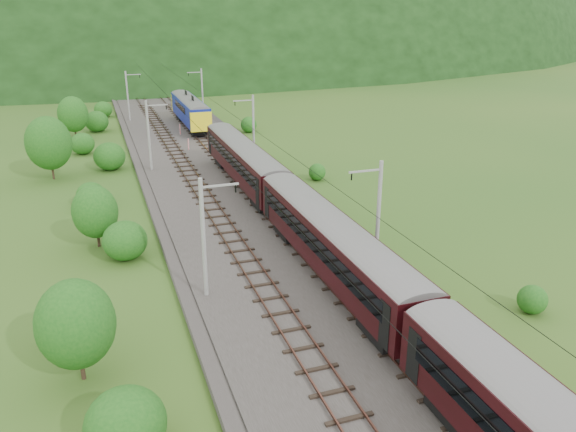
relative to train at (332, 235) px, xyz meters
name	(u,v)px	position (x,y,z in m)	size (l,w,h in m)	color
ground	(295,284)	(-2.40, 0.60, -3.62)	(600.00, 600.00, 0.00)	#2B571B
railbed	(255,231)	(-2.40, 10.60, -3.47)	(14.00, 220.00, 0.30)	#38332D
track_left	(228,232)	(-4.80, 10.60, -3.25)	(2.40, 220.00, 0.27)	#553024
track_right	(282,225)	(0.00, 10.60, -3.25)	(2.40, 220.00, 0.27)	#553024
catenary_left	(149,134)	(-8.52, 32.60, 0.88)	(2.54, 192.28, 8.00)	gray
catenary_right	(253,127)	(3.72, 32.60, 0.88)	(2.54, 192.28, 8.00)	gray
overhead_wires	(253,152)	(-2.40, 10.60, 3.48)	(4.83, 198.00, 0.03)	black
mountain_main	(111,47)	(-2.40, 260.60, -3.62)	(504.00, 360.00, 244.00)	black
train	(332,235)	(0.00, 0.00, 0.00)	(3.07, 122.56, 5.35)	black
hazard_post_near	(188,144)	(-2.85, 40.90, -2.58)	(0.16, 0.16, 1.49)	red
hazard_post_far	(180,129)	(-2.41, 50.70, -2.55)	(0.16, 0.16, 1.55)	red
signal	(148,129)	(-7.06, 49.78, -1.96)	(0.26, 0.26, 2.31)	black
vegetation_left	(76,214)	(-16.51, 12.46, -0.88)	(11.01, 147.11, 7.05)	#1A5316
vegetation_right	(404,226)	(9.00, 5.58, -2.61)	(4.53, 94.20, 2.18)	#1A5316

